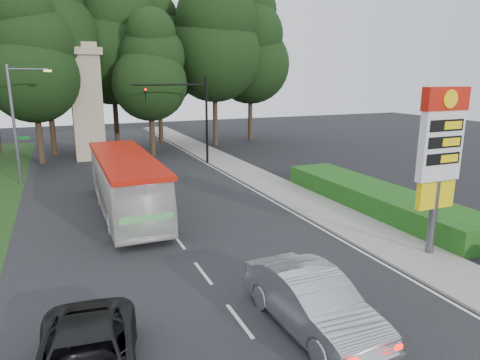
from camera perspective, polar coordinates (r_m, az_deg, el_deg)
name	(u,v)px	position (r m, az deg, el deg)	size (l,w,h in m)	color
ground	(246,330)	(13.25, 0.81, -19.39)	(120.00, 120.00, 0.00)	black
road_surface	(157,213)	(23.73, -11.03, -4.33)	(14.00, 80.00, 0.02)	black
sidewalk_right	(293,195)	(26.67, 7.09, -2.06)	(3.00, 80.00, 0.12)	gray
hedge	(376,198)	(25.10, 17.69, -2.33)	(3.00, 14.00, 1.20)	#144913
gas_station_pylon	(440,149)	(18.53, 25.15, 3.73)	(2.10, 0.45, 6.85)	#59595E
traffic_signal_mast	(191,109)	(35.73, -6.52, 9.45)	(6.10, 0.35, 7.20)	black
streetlight_signs	(17,119)	(32.37, -27.60, 7.16)	(2.75, 0.98, 8.00)	#59595E
monument	(87,101)	(40.29, -19.77, 9.82)	(3.00, 3.00, 10.05)	#9A8F6D
tree_center_left	(41,20)	(43.42, -24.98, 18.77)	(10.08, 10.08, 19.80)	#2D2116
tree_center_right	(110,37)	(45.65, -16.89, 17.84)	(9.24, 9.24, 18.15)	#2D2116
tree_east_near	(158,53)	(48.37, -10.94, 16.30)	(8.12, 8.12, 15.95)	#2D2116
tree_east_mid	(214,35)	(46.04, -3.47, 18.75)	(9.52, 9.52, 18.70)	#2D2116
tree_far_east	(251,48)	(49.69, 1.42, 17.23)	(8.68, 8.68, 17.05)	#2D2116
tree_monument_left	(31,58)	(39.21, -26.11, 14.42)	(7.28, 7.28, 14.30)	#2D2116
tree_monument_right	(149,68)	(40.46, -12.03, 14.45)	(6.72, 6.72, 13.20)	#2D2116
transit_bus	(126,185)	(23.71, -14.94, -0.61)	(2.66, 11.35, 3.16)	silver
sedan_silver	(313,302)	(13.01, 9.67, -15.75)	(1.86, 5.33, 1.76)	#9C9EA3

